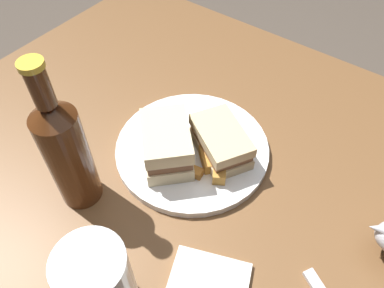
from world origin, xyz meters
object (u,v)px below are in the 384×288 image
sandwich_half_right (221,142)px  sandwich_half_left (167,145)px  plate (192,149)px  napkin (208,285)px  cider_bottle (66,151)px

sandwich_half_right → sandwich_half_left: bearing=45.5°
sandwich_half_left → sandwich_half_right: (-0.06, -0.07, -0.01)m
plate → napkin: bearing=131.7°
sandwich_half_left → napkin: 0.23m
sandwich_half_right → napkin: size_ratio=1.23×
sandwich_half_left → cider_bottle: bearing=60.6°
sandwich_half_right → cider_bottle: 0.25m
cider_bottle → napkin: size_ratio=2.45×
plate → sandwich_half_right: bearing=-157.8°
sandwich_half_left → napkin: (-0.18, 0.14, -0.05)m
sandwich_half_left → sandwich_half_right: bearing=-134.5°
cider_bottle → napkin: 0.28m
plate → sandwich_half_right: size_ratio=2.03×
plate → sandwich_half_left: size_ratio=2.05×
plate → napkin: (-0.16, 0.18, -0.00)m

